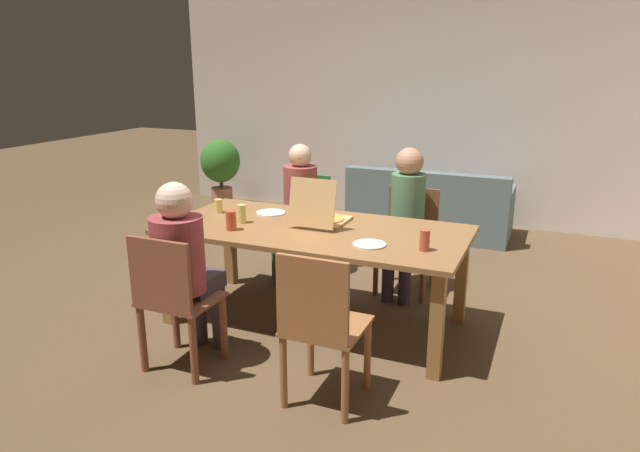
% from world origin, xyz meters
% --- Properties ---
extents(ground_plane, '(20.00, 20.00, 0.00)m').
position_xyz_m(ground_plane, '(0.00, 0.00, 0.00)').
color(ground_plane, brown).
extents(back_wall, '(6.57, 0.12, 2.86)m').
position_xyz_m(back_wall, '(0.00, 3.32, 1.43)').
color(back_wall, beige).
rests_on(back_wall, ground).
extents(dining_table, '(2.19, 1.06, 0.75)m').
position_xyz_m(dining_table, '(0.00, 0.00, 0.66)').
color(dining_table, brown).
rests_on(dining_table, ground).
extents(chair_0, '(0.46, 0.45, 0.87)m').
position_xyz_m(chair_0, '(0.47, 0.94, 0.48)').
color(chair_0, brown).
rests_on(chair_0, ground).
extents(person_0, '(0.28, 0.46, 1.24)m').
position_xyz_m(person_0, '(0.47, 0.80, 0.73)').
color(person_0, '#352D42').
rests_on(person_0, ground).
extents(chair_1, '(0.45, 0.40, 0.91)m').
position_xyz_m(chair_1, '(-0.52, -0.99, 0.49)').
color(chair_1, brown).
rests_on(chair_1, ground).
extents(person_1, '(0.33, 0.50, 1.22)m').
position_xyz_m(person_1, '(-0.52, -0.86, 0.72)').
color(person_1, '#3D343C').
rests_on(person_1, ground).
extents(chair_2, '(0.43, 0.42, 0.91)m').
position_xyz_m(chair_2, '(-0.52, 0.97, 0.51)').
color(chair_2, '#297331').
rests_on(chair_2, ground).
extents(person_2, '(0.30, 0.51, 1.21)m').
position_xyz_m(person_2, '(-0.52, 0.82, 0.71)').
color(person_2, '#363444').
rests_on(person_2, ground).
extents(chair_3, '(0.43, 0.44, 0.94)m').
position_xyz_m(chair_3, '(0.47, -0.99, 0.51)').
color(chair_3, '#9E6138').
rests_on(chair_3, ground).
extents(pizza_box_0, '(0.35, 0.43, 0.37)m').
position_xyz_m(pizza_box_0, '(-0.00, 0.12, 0.80)').
color(pizza_box_0, tan).
rests_on(pizza_box_0, dining_table).
extents(plate_0, '(0.22, 0.22, 0.01)m').
position_xyz_m(plate_0, '(0.49, -0.23, 0.75)').
color(plate_0, white).
rests_on(plate_0, dining_table).
extents(plate_1, '(0.23, 0.23, 0.01)m').
position_xyz_m(plate_1, '(-0.48, 0.23, 0.75)').
color(plate_1, white).
rests_on(plate_1, dining_table).
extents(drinking_glass_0, '(0.08, 0.08, 0.14)m').
position_xyz_m(drinking_glass_0, '(-0.53, -0.29, 0.82)').
color(drinking_glass_0, '#BE4529').
rests_on(drinking_glass_0, dining_table).
extents(drinking_glass_1, '(0.07, 0.07, 0.14)m').
position_xyz_m(drinking_glass_1, '(0.85, -0.20, 0.82)').
color(drinking_glass_1, '#B84C33').
rests_on(drinking_glass_1, dining_table).
extents(drinking_glass_2, '(0.07, 0.07, 0.14)m').
position_xyz_m(drinking_glass_2, '(-0.55, -0.09, 0.82)').
color(drinking_glass_2, '#DECB67').
rests_on(drinking_glass_2, dining_table).
extents(drinking_glass_3, '(0.06, 0.06, 0.11)m').
position_xyz_m(drinking_glass_3, '(-0.87, 0.09, 0.80)').
color(drinking_glass_3, '#E6CB66').
rests_on(drinking_glass_3, dining_table).
extents(couch, '(1.79, 0.78, 0.76)m').
position_xyz_m(couch, '(0.27, 2.63, 0.27)').
color(couch, slate).
rests_on(couch, ground).
extents(potted_plant, '(0.52, 0.52, 0.91)m').
position_xyz_m(potted_plant, '(-2.59, 2.78, 0.57)').
color(potted_plant, '#B16F5A').
rests_on(potted_plant, ground).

